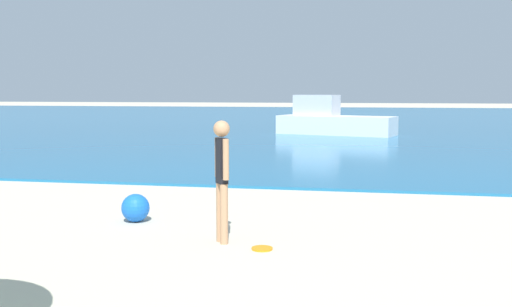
% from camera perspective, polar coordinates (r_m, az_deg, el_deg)
% --- Properties ---
extents(water, '(160.00, 60.00, 0.06)m').
position_cam_1_polar(water, '(41.67, 8.42, 3.36)').
color(water, '#1E6B9E').
rests_on(water, ground).
extents(person_standing, '(0.25, 0.32, 1.63)m').
position_cam_1_polar(person_standing, '(7.64, -3.39, -2.01)').
color(person_standing, tan).
rests_on(person_standing, ground).
extents(frisbee, '(0.27, 0.27, 0.03)m').
position_cam_1_polar(frisbee, '(7.48, 0.60, -9.35)').
color(frisbee, orange).
rests_on(frisbee, ground).
extents(boat_near, '(5.51, 3.15, 1.79)m').
position_cam_1_polar(boat_near, '(26.52, 7.47, 3.22)').
color(boat_near, white).
rests_on(boat_near, water).
extents(beach_ball, '(0.43, 0.43, 0.43)m').
position_cam_1_polar(beach_ball, '(9.16, -11.79, -5.27)').
color(beach_ball, blue).
rests_on(beach_ball, ground).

